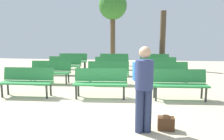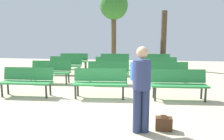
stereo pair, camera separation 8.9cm
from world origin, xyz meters
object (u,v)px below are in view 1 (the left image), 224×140
Objects in this scene: bench_r2_c0 at (65,64)px; bench_r3_c0 at (73,60)px; visitor_with_backpack at (143,84)px; bench_r3_c1 at (114,60)px; bench_r0_c0 at (27,80)px; bench_r1_c2 at (167,72)px; bench_r2_c1 at (112,65)px; bench_r3_c2 at (155,61)px; bench_r1_c0 at (50,70)px; bench_r1_c1 at (108,71)px; bench_r0_c1 at (101,81)px; handbag at (166,123)px; bench_r0_c2 at (179,82)px; tree_1 at (113,7)px; tree_0 at (163,40)px; bench_r2_c2 at (159,65)px.

bench_r2_c0 is 0.99× the size of bench_r3_c0.
bench_r2_c0 is 6.87m from visitor_with_backpack.
bench_r3_c1 is 0.99× the size of visitor_with_backpack.
bench_r3_c1 is at bearing 68.04° from bench_r0_c0.
visitor_with_backpack is at bearing -67.57° from bench_r3_c0.
bench_r1_c2 and bench_r2_c1 have the same top height.
bench_r3_c2 is (2.26, 0.13, 0.00)m from bench_r3_c1.
visitor_with_backpack reaches higher than bench_r1_c0.
bench_r3_c0 is at bearing 91.79° from bench_r1_c0.
bench_r3_c2 is at bearing 57.91° from bench_r1_c1.
bench_r1_c0 is 4.36m from bench_r3_c1.
bench_r1_c2 and bench_r3_c2 have the same top height.
bench_r3_c0 is 8.55m from visitor_with_backpack.
bench_r3_c2 is (4.30, 5.81, 0.00)m from bench_r0_c0.
bench_r0_c1 is 6.04m from bench_r3_c0.
bench_r3_c0 is 8.66m from handbag.
bench_r0_c2 is 1.90m from bench_r1_c2.
bench_r0_c1 is 5.57m from bench_r3_c1.
tree_1 is (-0.34, 2.20, 3.18)m from bench_r3_c1.
bench_r0_c1 is 1.00× the size of bench_r1_c2.
bench_r3_c2 is 0.34× the size of tree_1.
bench_r0_c0 is at bearing -113.18° from bench_r3_c1.
bench_r1_c1 is 1.00× the size of bench_r3_c1.
tree_1 is at bearing 92.02° from bench_r2_c1.
bench_r0_c1 and bench_r3_c0 have the same top height.
bench_r2_c0 is (-0.09, 1.89, 0.00)m from bench_r1_c0.
bench_r2_c1 is at bearing -83.81° from tree_1.
bench_r1_c1 is 1.01× the size of bench_r2_c0.
bench_r1_c0 is 6.94m from tree_0.
visitor_with_backpack is (3.54, -3.92, 0.43)m from bench_r1_c0.
bench_r0_c0 is at bearing -90.89° from bench_r3_c0.
bench_r3_c2 is (4.61, 0.24, 0.00)m from bench_r3_c0.
tree_1 is at bearing 90.00° from bench_r0_c1.
handbag is (1.81, -5.78, -0.37)m from bench_r2_c1.
bench_r2_c0 is 2.92m from bench_r3_c1.
bench_r0_c0 is 0.99× the size of bench_r0_c2.
bench_r3_c0 is at bearing 140.96° from bench_r1_c2.
bench_r2_c1 is at bearing -140.46° from bench_r3_c2.
bench_r0_c0 is at bearing -123.52° from bench_r2_c1.
tree_0 is at bearing 42.88° from bench_r1_c0.
bench_r0_c2 is at bearing -40.57° from bench_r1_c1.
bench_r2_c2 is (2.13, 2.02, 0.00)m from bench_r1_c1.
bench_r1_c2 is at bearing 82.52° from handbag.
bench_r0_c2 and bench_r1_c2 have the same top height.
bench_r3_c2 is at bearing 87.86° from bench_r2_c2.
bench_r0_c1 is 7.13m from tree_0.
bench_r0_c2 and bench_r3_c1 have the same top height.
bench_r0_c1 is at bearing -68.67° from bench_r3_c0.
bench_r1_c2 is at bearing 1.11° from bench_r1_c0.
visitor_with_backpack reaches higher than bench_r2_c1.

